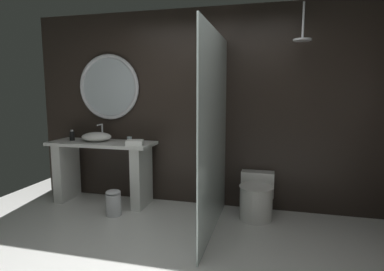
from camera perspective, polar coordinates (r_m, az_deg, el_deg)
back_wall_panel at (r=4.25m, az=1.70°, el=4.81°), size 4.80×0.10×2.60m
vanity_counter at (r=4.54m, az=-15.82°, el=-5.37°), size 1.44×0.53×0.85m
vessel_sink at (r=4.54m, az=-16.85°, el=-0.20°), size 0.42×0.34×0.23m
tumbler_cup at (r=4.28m, az=-11.22°, el=-0.77°), size 0.06×0.06×0.09m
soap_dispenser at (r=4.72m, az=-20.84°, el=-0.03°), size 0.07×0.07×0.15m
round_wall_mirror at (r=4.64m, az=-14.79°, el=8.45°), size 0.91×0.05×0.91m
shower_glass_panel at (r=3.39m, az=4.05°, el=0.28°), size 0.02×1.57×2.16m
rain_shower_head at (r=3.83m, az=19.33°, el=16.66°), size 0.20×0.20×0.41m
toilet at (r=4.02m, az=11.55°, el=-10.82°), size 0.41×0.60×0.52m
waste_bin at (r=4.13m, az=-14.01°, el=-11.65°), size 0.19×0.19×0.33m
folded_hand_towel at (r=4.07m, az=-10.33°, el=-1.32°), size 0.25×0.22×0.07m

